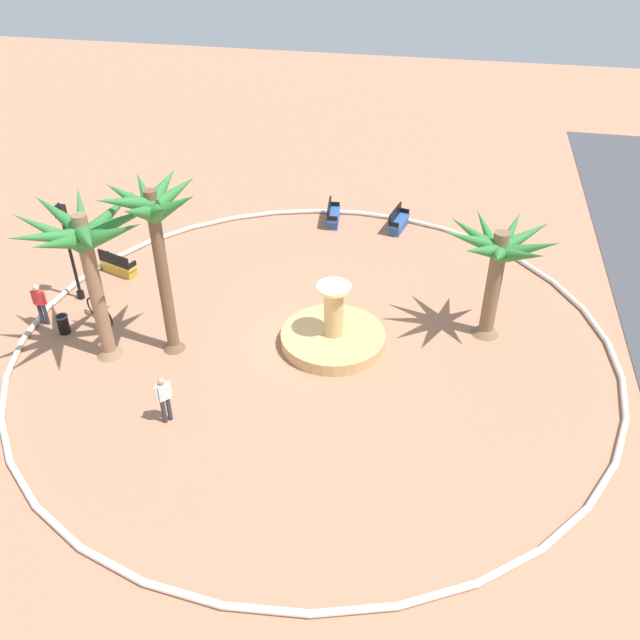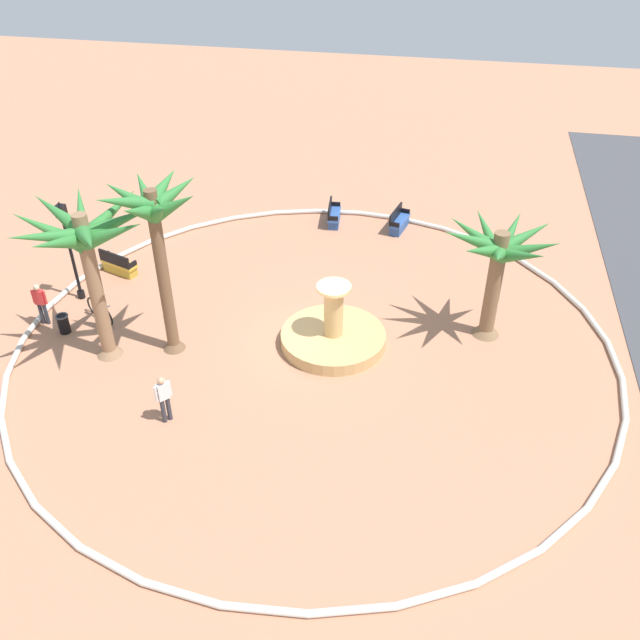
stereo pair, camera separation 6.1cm
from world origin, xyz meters
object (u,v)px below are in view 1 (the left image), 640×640
trash_bin (63,324)px  bench_west (398,223)px  bench_east (118,266)px  person_cyclist_photo (164,397)px  fountain (333,336)px  person_cyclist_helmet (40,303)px  palm_tree_near_fountain (498,256)px  bench_north (333,216)px  bicycle_red_frame (99,311)px  lamppost (68,244)px  palm_tree_by_curb (155,223)px  palm_tree_mid_plaza (84,244)px

trash_bin → bench_west: bearing=133.5°
bench_east → person_cyclist_photo: 9.35m
fountain → person_cyclist_helmet: size_ratio=2.22×
palm_tree_near_fountain → bench_north: size_ratio=2.63×
palm_tree_near_fountain → person_cyclist_helmet: (2.58, -15.75, -2.27)m
bench_east → bicycle_red_frame: 3.31m
bench_west → lamppost: bearing=-54.6°
palm_tree_near_fountain → palm_tree_by_curb: (3.02, -10.60, 1.64)m
lamppost → person_cyclist_photo: bearing=45.7°
bench_east → person_cyclist_helmet: 4.04m
bench_east → fountain: bearing=72.7°
bench_north → bicycle_red_frame: bearing=-36.6°
palm_tree_near_fountain → person_cyclist_photo: bearing=-55.5°
trash_bin → person_cyclist_helmet: 1.17m
bench_north → lamppost: size_ratio=0.41×
fountain → person_cyclist_photo: (4.81, -4.22, 0.61)m
bench_west → palm_tree_mid_plaza: bearing=-38.0°
palm_tree_mid_plaza → lamppost: bearing=-139.2°
bench_north → lamppost: bearing=-45.8°
fountain → lamppost: lamppost is taller
person_cyclist_photo → fountain: bearing=138.7°
palm_tree_near_fountain → person_cyclist_photo: palm_tree_near_fountain is taller
trash_bin → person_cyclist_photo: bearing=56.5°
bench_west → person_cyclist_photo: 14.93m
palm_tree_mid_plaza → person_cyclist_helmet: 4.79m
palm_tree_by_curb → fountain: bearing=104.1°
bench_east → person_cyclist_photo: bearing=34.0°
palm_tree_by_curb → bench_north: (-10.44, 3.69, -4.49)m
bench_north → person_cyclist_photo: (13.89, -2.52, 0.59)m
bench_west → bicycle_red_frame: bench_west is taller
fountain → palm_tree_near_fountain: 6.18m
palm_tree_near_fountain → bench_north: 10.53m
palm_tree_mid_plaza → trash_bin: palm_tree_mid_plaza is taller
bench_west → lamppost: lamppost is taller
palm_tree_near_fountain → bench_east: size_ratio=2.58×
palm_tree_by_curb → palm_tree_near_fountain: bearing=105.9°
person_cyclist_helmet → palm_tree_near_fountain: bearing=99.3°
palm_tree_by_curb → person_cyclist_helmet: bearing=-94.9°
palm_tree_by_curb → palm_tree_mid_plaza: palm_tree_by_curb is taller
trash_bin → person_cyclist_helmet: (-0.36, -0.97, 0.54)m
bench_north → person_cyclist_photo: size_ratio=0.98×
palm_tree_by_curb → lamppost: palm_tree_by_curb is taller
lamppost → trash_bin: (2.20, 0.53, -1.99)m
fountain → person_cyclist_photo: 6.43m
bench_west → bicycle_red_frame: bearing=-46.9°
person_cyclist_helmet → person_cyclist_photo: 7.42m
fountain → palm_tree_by_curb: size_ratio=0.59×
bench_north → bicycle_red_frame: size_ratio=1.11×
bench_east → lamppost: size_ratio=0.41×
fountain → bench_east: (-2.93, -9.44, 0.01)m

